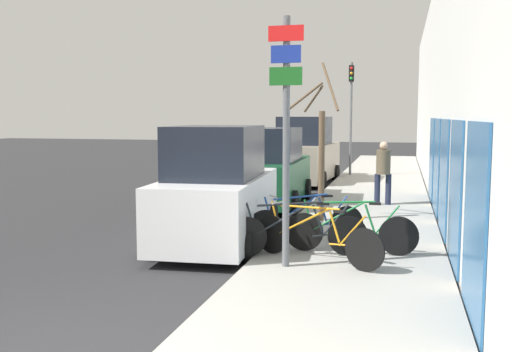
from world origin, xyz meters
TOP-DOWN VIEW (x-y plane):
  - ground_plane at (0.00, 11.20)m, footprint 80.00×80.00m
  - sidewalk_curb at (2.60, 14.00)m, footprint 3.20×32.00m
  - building_facade at (4.35, 13.89)m, footprint 0.23×32.00m
  - signpost at (1.65, 3.78)m, footprint 0.55×0.13m
  - bicycle_0 at (2.07, 4.17)m, footprint 2.26×1.11m
  - bicycle_1 at (1.72, 4.47)m, footprint 2.31×0.80m
  - bicycle_2 at (2.57, 4.92)m, footprint 2.30×0.44m
  - bicycle_3 at (1.72, 5.43)m, footprint 2.00×1.21m
  - parked_car_0 at (-0.05, 5.54)m, footprint 2.13×4.22m
  - parked_car_1 at (-0.22, 10.69)m, footprint 2.11×4.47m
  - parked_car_2 at (-0.09, 16.23)m, footprint 2.23×4.51m
  - pedestrian_near at (2.93, 10.66)m, footprint 0.44×0.38m
  - street_tree at (1.61, 7.96)m, footprint 1.31×1.57m
  - traffic_light at (1.39, 18.22)m, footprint 0.20×0.30m

SIDE VIEW (x-z plane):
  - ground_plane at x=0.00m, z-range 0.00..0.00m
  - sidewalk_curb at x=2.60m, z-range 0.00..0.15m
  - bicycle_2 at x=2.57m, z-range 0.08..1.01m
  - bicycle_3 at x=1.72m, z-range 0.08..1.02m
  - bicycle_0 at x=2.07m, z-range 0.08..1.02m
  - bicycle_1 at x=1.72m, z-range 0.08..1.03m
  - parked_car_1 at x=-0.22m, z-range -0.11..2.09m
  - parked_car_0 at x=-0.05m, z-range -0.12..2.21m
  - parked_car_2 at x=-0.09m, z-range -0.13..2.36m
  - pedestrian_near at x=2.93m, z-range 0.28..1.98m
  - street_tree at x=1.61m, z-range -0.09..3.48m
  - signpost at x=1.65m, z-range 0.34..4.23m
  - traffic_light at x=1.39m, z-range 0.78..5.28m
  - building_facade at x=4.35m, z-range -0.03..6.47m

